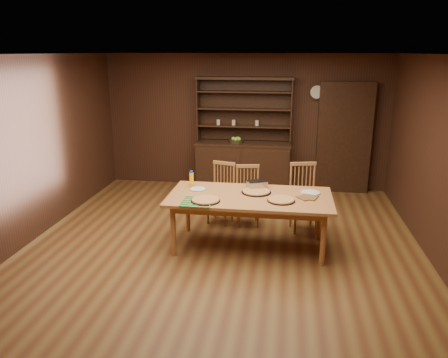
% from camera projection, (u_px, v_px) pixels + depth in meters
% --- Properties ---
extents(floor, '(6.00, 6.00, 0.00)m').
position_uv_depth(floor, '(222.00, 248.00, 6.08)').
color(floor, brown).
rests_on(floor, ground).
extents(room_shell, '(6.00, 6.00, 6.00)m').
position_uv_depth(room_shell, '(222.00, 136.00, 5.63)').
color(room_shell, white).
rests_on(room_shell, floor).
extents(china_hutch, '(1.84, 0.52, 2.17)m').
position_uv_depth(china_hutch, '(243.00, 160.00, 8.53)').
color(china_hutch, black).
rests_on(china_hutch, floor).
extents(doorway, '(1.00, 0.18, 2.10)m').
position_uv_depth(doorway, '(344.00, 138.00, 8.27)').
color(doorway, black).
rests_on(doorway, floor).
extents(wall_clock, '(0.30, 0.05, 0.30)m').
position_uv_depth(wall_clock, '(317.00, 92.00, 8.16)').
color(wall_clock, black).
rests_on(wall_clock, room_shell).
extents(dining_table, '(2.21, 1.11, 0.75)m').
position_uv_depth(dining_table, '(250.00, 200.00, 5.94)').
color(dining_table, '#A26A38').
rests_on(dining_table, floor).
extents(chair_left, '(0.48, 0.46, 0.96)m').
position_uv_depth(chair_left, '(222.00, 191.00, 6.93)').
color(chair_left, '#A87739').
rests_on(chair_left, floor).
extents(chair_center, '(0.44, 0.43, 0.93)m').
position_uv_depth(chair_center, '(248.00, 193.00, 6.85)').
color(chair_center, '#A87739').
rests_on(chair_center, floor).
extents(chair_right, '(0.50, 0.48, 1.03)m').
position_uv_depth(chair_right, '(303.00, 195.00, 6.62)').
color(chair_right, '#A87739').
rests_on(chair_right, floor).
extents(pizza_left, '(0.39, 0.39, 0.04)m').
position_uv_depth(pizza_left, '(206.00, 200.00, 5.70)').
color(pizza_left, black).
rests_on(pizza_left, dining_table).
extents(pizza_right, '(0.37, 0.37, 0.04)m').
position_uv_depth(pizza_right, '(281.00, 200.00, 5.70)').
color(pizza_right, black).
rests_on(pizza_right, dining_table).
extents(pizza_center, '(0.41, 0.41, 0.04)m').
position_uv_depth(pizza_center, '(256.00, 191.00, 6.04)').
color(pizza_center, black).
rests_on(pizza_center, dining_table).
extents(cooling_rack, '(0.50, 0.50, 0.02)m').
position_uv_depth(cooling_rack, '(197.00, 202.00, 5.66)').
color(cooling_rack, '#0B9644').
rests_on(cooling_rack, dining_table).
extents(plate_left, '(0.23, 0.23, 0.02)m').
position_uv_depth(plate_left, '(198.00, 189.00, 6.18)').
color(plate_left, beige).
rests_on(plate_left, dining_table).
extents(plate_right, '(0.28, 0.28, 0.02)m').
position_uv_depth(plate_right, '(310.00, 192.00, 6.03)').
color(plate_right, beige).
rests_on(plate_right, dining_table).
extents(foil_dish, '(0.32, 0.28, 0.11)m').
position_uv_depth(foil_dish, '(257.00, 185.00, 6.23)').
color(foil_dish, silver).
rests_on(foil_dish, dining_table).
extents(juice_bottle, '(0.06, 0.06, 0.23)m').
position_uv_depth(juice_bottle, '(192.00, 179.00, 6.30)').
color(juice_bottle, yellow).
rests_on(juice_bottle, dining_table).
extents(pot_holder_a, '(0.27, 0.27, 0.01)m').
position_uv_depth(pot_holder_a, '(306.00, 198.00, 5.82)').
color(pot_holder_a, red).
rests_on(pot_holder_a, dining_table).
extents(pot_holder_b, '(0.28, 0.28, 0.02)m').
position_uv_depth(pot_holder_b, '(309.00, 197.00, 5.83)').
color(pot_holder_b, red).
rests_on(pot_holder_b, dining_table).
extents(fruit_bowl, '(0.27, 0.27, 0.12)m').
position_uv_depth(fruit_bowl, '(236.00, 141.00, 8.37)').
color(fruit_bowl, black).
rests_on(fruit_bowl, china_hutch).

